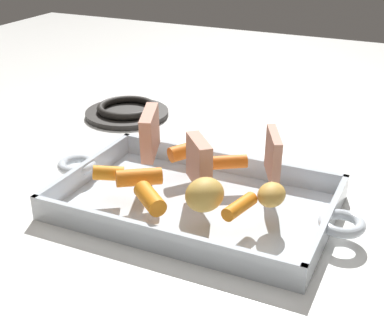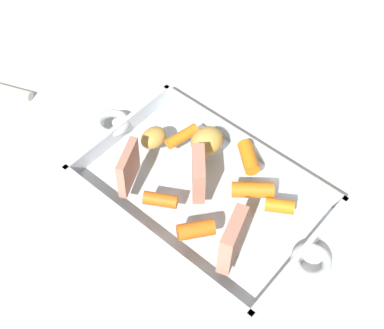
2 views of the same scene
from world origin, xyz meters
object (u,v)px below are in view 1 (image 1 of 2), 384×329
object	(u,v)px
baby_carrot_short	(109,173)
baby_carrot_center_left	(186,151)
roast_slice_thick	(150,133)
potato_near_roast	(272,195)
baby_carrot_southeast	(240,206)
potato_halved	(205,195)
roasting_dish	(196,202)
baby_carrot_northeast	(230,162)
roast_slice_outer	(273,155)
roast_slice_thin	(198,161)
baby_carrot_center_right	(139,177)
baby_carrot_long	(150,198)
stove_burner_rear	(127,111)

from	to	relation	value
baby_carrot_short	baby_carrot_center_left	world-z (taller)	baby_carrot_center_left
roast_slice_thick	potato_near_roast	size ratio (longest dim) A/B	1.54
baby_carrot_southeast	potato_halved	size ratio (longest dim) A/B	1.04
roasting_dish	baby_carrot_northeast	world-z (taller)	baby_carrot_northeast
roast_slice_outer	baby_carrot_short	xyz separation A→B (m)	(0.21, 0.11, -0.02)
roast_slice_outer	baby_carrot_short	size ratio (longest dim) A/B	1.56
roast_slice_thin	baby_carrot_center_right	size ratio (longest dim) A/B	1.04
roast_slice_thick	baby_carrot_short	world-z (taller)	roast_slice_thick
baby_carrot_long	potato_near_roast	bearing A→B (deg)	-153.22
potato_near_roast	baby_carrot_center_left	bearing A→B (deg)	-27.32
baby_carrot_center_right	roasting_dish	bearing A→B (deg)	-155.92
stove_burner_rear	baby_carrot_northeast	bearing A→B (deg)	145.54
roasting_dish	roast_slice_thick	bearing A→B (deg)	-31.33
baby_carrot_short	stove_burner_rear	size ratio (longest dim) A/B	0.26
baby_carrot_center_right	baby_carrot_short	bearing A→B (deg)	5.02
roast_slice_thin	baby_carrot_long	size ratio (longest dim) A/B	1.16
roast_slice_thick	potato_near_roast	bearing A→B (deg)	161.40
baby_carrot_short	baby_carrot_southeast	distance (m)	0.20
potato_halved	baby_carrot_center_left	bearing A→B (deg)	-55.85
baby_carrot_long	baby_carrot_southeast	world-z (taller)	baby_carrot_long
baby_carrot_long	baby_carrot_northeast	xyz separation A→B (m)	(-0.05, -0.15, -0.00)
roast_slice_thick	stove_burner_rear	size ratio (longest dim) A/B	0.42
roasting_dish	potato_halved	world-z (taller)	potato_halved
potato_halved	stove_burner_rear	world-z (taller)	potato_halved
potato_halved	roast_slice_thick	bearing A→B (deg)	-39.72
roast_slice_thick	potato_halved	size ratio (longest dim) A/B	1.28
baby_carrot_long	baby_carrot_center_left	distance (m)	0.16
baby_carrot_center_right	potato_near_roast	bearing A→B (deg)	-172.36
roast_slice_thin	baby_carrot_long	xyz separation A→B (m)	(0.03, 0.09, -0.02)
roast_slice_thick	baby_carrot_center_right	distance (m)	0.11
roast_slice_thick	baby_carrot_short	distance (m)	0.11
baby_carrot_southeast	roast_slice_thick	bearing A→B (deg)	-30.16
potato_near_roast	stove_burner_rear	bearing A→B (deg)	-36.20
roast_slice_thick	potato_near_roast	world-z (taller)	roast_slice_thick
baby_carrot_southeast	potato_halved	bearing A→B (deg)	14.22
roasting_dish	potato_near_roast	world-z (taller)	potato_near_roast
roasting_dish	roast_slice_outer	distance (m)	0.13
roast_slice_outer	baby_carrot_short	bearing A→B (deg)	27.36
roast_slice_thick	baby_carrot_northeast	bearing A→B (deg)	-177.83
roast_slice_thin	potato_near_roast	size ratio (longest dim) A/B	1.42
roasting_dish	baby_carrot_southeast	size ratio (longest dim) A/B	8.03
baby_carrot_long	baby_carrot_center_right	size ratio (longest dim) A/B	0.89
baby_carrot_center_left	baby_carrot_southeast	size ratio (longest dim) A/B	0.93
baby_carrot_center_right	stove_burner_rear	xyz separation A→B (m)	(0.21, -0.31, -0.04)
roast_slice_thin	roast_slice_thick	world-z (taller)	roast_slice_thick
baby_carrot_southeast	baby_carrot_center_right	bearing A→B (deg)	-4.38
baby_carrot_northeast	baby_carrot_center_right	bearing A→B (deg)	47.64
baby_carrot_center_left	baby_carrot_northeast	distance (m)	0.07
potato_halved	potato_near_roast	distance (m)	0.09
baby_carrot_center_left	baby_carrot_southeast	world-z (taller)	baby_carrot_center_left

